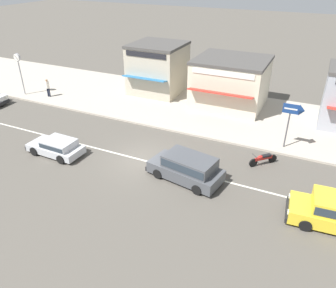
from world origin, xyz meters
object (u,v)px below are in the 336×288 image
at_px(minivan_dark_grey_5, 187,167).
at_px(shopfront_corner_warung, 230,82).
at_px(arrow_signboard, 299,112).
at_px(shopfront_mid_block, 158,68).
at_px(motorcycle_0, 263,159).
at_px(hatchback_silver_1, 57,146).
at_px(pedestrian_near_clock, 48,87).
at_px(street_clock, 19,64).

relative_size(minivan_dark_grey_5, shopfront_corner_warung, 0.75).
distance_m(arrow_signboard, shopfront_mid_block, 14.73).
xyz_separation_m(motorcycle_0, shopfront_mid_block, (-11.89, 8.97, 2.03)).
distance_m(hatchback_silver_1, shopfront_corner_warung, 15.39).
bearing_deg(pedestrian_near_clock, shopfront_mid_block, 33.63).
height_order(street_clock, shopfront_mid_block, shopfront_mid_block).
relative_size(minivan_dark_grey_5, shopfront_mid_block, 0.85).
height_order(pedestrian_near_clock, shopfront_mid_block, shopfront_mid_block).
distance_m(motorcycle_0, arrow_signboard, 3.84).
height_order(arrow_signboard, pedestrian_near_clock, arrow_signboard).
bearing_deg(shopfront_mid_block, hatchback_silver_1, -93.16).
relative_size(hatchback_silver_1, minivan_dark_grey_5, 0.82).
bearing_deg(street_clock, shopfront_mid_block, 29.15).
height_order(arrow_signboard, shopfront_mid_block, shopfront_mid_block).
relative_size(motorcycle_0, street_clock, 0.38).
bearing_deg(hatchback_silver_1, motorcycle_0, 19.60).
relative_size(motorcycle_0, pedestrian_near_clock, 0.89).
relative_size(motorcycle_0, arrow_signboard, 0.47).
distance_m(hatchback_silver_1, minivan_dark_grey_5, 8.96).
distance_m(street_clock, arrow_signboard, 24.51).
xyz_separation_m(arrow_signboard, shopfront_corner_warung, (-6.10, 5.93, -0.61)).
xyz_separation_m(street_clock, arrow_signboard, (24.50, -0.08, -0.26)).
distance_m(motorcycle_0, shopfront_mid_block, 15.04).
distance_m(minivan_dark_grey_5, shopfront_mid_block, 14.99).
xyz_separation_m(hatchback_silver_1, shopfront_corner_warung, (7.94, 13.08, 1.62)).
distance_m(hatchback_silver_1, shopfront_mid_block, 13.62).
distance_m(motorcycle_0, pedestrian_near_clock, 20.80).
bearing_deg(street_clock, arrow_signboard, -0.18).
height_order(minivan_dark_grey_5, shopfront_mid_block, shopfront_mid_block).
relative_size(minivan_dark_grey_5, pedestrian_near_clock, 2.79).
bearing_deg(shopfront_corner_warung, pedestrian_near_clock, -161.31).
bearing_deg(shopfront_corner_warung, hatchback_silver_1, -121.26).
bearing_deg(motorcycle_0, street_clock, 173.27).
bearing_deg(hatchback_silver_1, arrow_signboard, 26.97).
distance_m(minivan_dark_grey_5, motorcycle_0, 5.14).
bearing_deg(hatchback_silver_1, shopfront_corner_warung, 58.74).
relative_size(minivan_dark_grey_5, motorcycle_0, 3.15).
xyz_separation_m(hatchback_silver_1, minivan_dark_grey_5, (8.90, 0.99, 0.26)).
bearing_deg(arrow_signboard, pedestrian_near_clock, 178.49).
height_order(minivan_dark_grey_5, motorcycle_0, minivan_dark_grey_5).
bearing_deg(pedestrian_near_clock, shopfront_corner_warung, 18.69).
distance_m(hatchback_silver_1, street_clock, 12.95).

